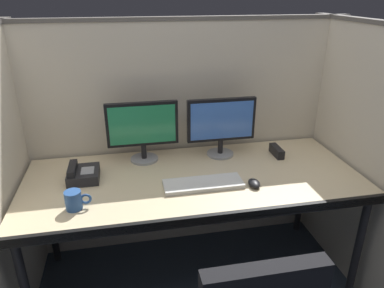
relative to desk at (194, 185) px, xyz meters
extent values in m
cube|color=beige|center=(0.00, 0.46, 0.08)|extent=(2.20, 0.05, 1.55)
cube|color=#605B56|center=(0.00, 0.46, 0.87)|extent=(2.21, 0.06, 0.02)
cube|color=beige|center=(-0.99, -0.09, 0.08)|extent=(0.05, 1.40, 1.55)
cube|color=beige|center=(0.99, -0.09, 0.08)|extent=(0.05, 1.40, 1.55)
cube|color=beige|center=(0.00, 0.01, 0.03)|extent=(1.90, 0.80, 0.04)
cube|color=black|center=(0.00, -0.38, 0.03)|extent=(1.90, 0.02, 0.05)
cylinder|color=black|center=(0.89, -0.33, -0.34)|extent=(0.04, 0.04, 0.70)
cylinder|color=black|center=(-0.89, 0.35, -0.34)|extent=(0.04, 0.04, 0.70)
cylinder|color=black|center=(0.89, 0.35, -0.34)|extent=(0.04, 0.04, 0.70)
cylinder|color=gray|center=(-0.26, 0.28, 0.06)|extent=(0.17, 0.17, 0.01)
cylinder|color=black|center=(-0.26, 0.28, 0.11)|extent=(0.03, 0.03, 0.09)
cube|color=black|center=(-0.26, 0.28, 0.29)|extent=(0.43, 0.03, 0.27)
cube|color=#268C59|center=(-0.26, 0.27, 0.29)|extent=(0.39, 0.01, 0.23)
cylinder|color=gray|center=(0.23, 0.27, 0.06)|extent=(0.17, 0.17, 0.01)
cylinder|color=black|center=(0.23, 0.27, 0.11)|extent=(0.03, 0.03, 0.09)
cube|color=black|center=(0.23, 0.27, 0.29)|extent=(0.43, 0.03, 0.27)
cube|color=#3F72D8|center=(0.23, 0.25, 0.29)|extent=(0.39, 0.01, 0.23)
cube|color=silver|center=(0.03, -0.10, 0.06)|extent=(0.43, 0.15, 0.02)
ellipsoid|color=black|center=(0.30, -0.16, 0.07)|extent=(0.06, 0.10, 0.03)
cylinder|color=#59595B|center=(0.30, -0.14, 0.08)|extent=(0.01, 0.01, 0.01)
cylinder|color=#264C8C|center=(-0.63, -0.19, 0.10)|extent=(0.08, 0.08, 0.09)
torus|color=#264C8C|center=(-0.58, -0.19, 0.10)|extent=(0.06, 0.01, 0.06)
cube|color=black|center=(-0.61, 0.10, 0.08)|extent=(0.17, 0.19, 0.06)
cube|color=black|center=(-0.67, 0.10, 0.12)|extent=(0.04, 0.17, 0.03)
cube|color=gray|center=(-0.59, 0.09, 0.11)|extent=(0.07, 0.09, 0.00)
cube|color=black|center=(0.58, 0.19, 0.08)|extent=(0.04, 0.15, 0.06)
camera|label=1|loc=(-0.36, -1.75, 1.03)|focal=33.48mm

